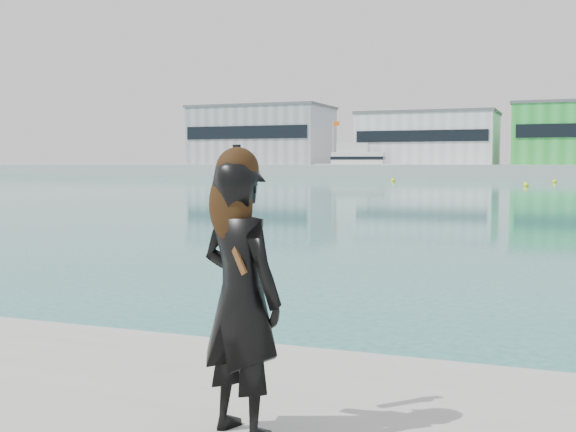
% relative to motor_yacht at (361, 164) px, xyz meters
% --- Properties ---
extents(far_quay, '(320.00, 40.00, 2.00)m').
position_rel_motor_yacht_xyz_m(far_quay, '(31.66, 13.16, -1.11)').
color(far_quay, '#9E9E99').
rests_on(far_quay, ground).
extents(warehouse_grey_left, '(26.52, 16.36, 11.50)m').
position_rel_motor_yacht_xyz_m(warehouse_grey_left, '(-23.34, 11.14, 5.65)').
color(warehouse_grey_left, gray).
rests_on(warehouse_grey_left, far_quay).
extents(warehouse_white, '(24.48, 15.35, 9.50)m').
position_rel_motor_yacht_xyz_m(warehouse_white, '(9.66, 11.14, 4.65)').
color(warehouse_white, silver).
rests_on(warehouse_white, far_quay).
extents(flagpole_left, '(1.28, 0.16, 8.00)m').
position_rel_motor_yacht_xyz_m(flagpole_left, '(-6.25, 4.16, 4.43)').
color(flagpole_left, silver).
rests_on(flagpole_left, far_quay).
extents(motor_yacht, '(16.53, 6.68, 7.50)m').
position_rel_motor_yacht_xyz_m(motor_yacht, '(0.00, 0.00, 0.00)').
color(motor_yacht, silver).
rests_on(motor_yacht, ground).
extents(buoy_near, '(0.50, 0.50, 0.50)m').
position_rel_motor_yacht_xyz_m(buoy_near, '(32.21, -32.57, -2.11)').
color(buoy_near, '#FDFF0D').
rests_on(buoy_near, ground).
extents(buoy_far, '(0.50, 0.50, 0.50)m').
position_rel_motor_yacht_xyz_m(buoy_far, '(13.47, -33.34, -2.11)').
color(buoy_far, '#FDFF0D').
rests_on(buoy_far, ground).
extents(buoy_extra, '(0.50, 0.50, 0.50)m').
position_rel_motor_yacht_xyz_m(buoy_extra, '(29.85, -47.30, -2.11)').
color(buoy_extra, '#FDFF0D').
rests_on(buoy_extra, ground).
extents(woman, '(0.64, 0.54, 1.58)m').
position_rel_motor_yacht_xyz_m(woman, '(32.07, -117.73, -0.51)').
color(woman, black).
rests_on(woman, near_quay).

